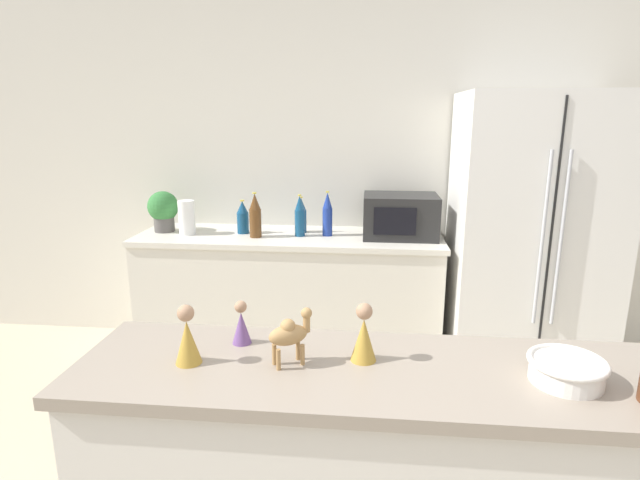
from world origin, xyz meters
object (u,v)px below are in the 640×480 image
potted_plant (163,209)px  microwave (400,216)px  camel_figurine (290,333)px  back_bottle_1 (301,215)px  back_bottle_2 (243,218)px  refrigerator (530,240)px  back_bottle_3 (327,215)px  fruit_bowl (567,369)px  wise_man_figurine_purple (241,325)px  back_bottle_4 (255,216)px  back_bottle_0 (300,216)px  wise_man_figurine_crimson (364,336)px  wise_man_figurine_blue (187,338)px  paper_towel_roll (187,218)px

potted_plant → microwave: 1.62m
camel_figurine → back_bottle_1: bearing=97.1°
back_bottle_2 → refrigerator: bearing=-2.6°
back_bottle_3 → fruit_bowl: 2.20m
camel_figurine → wise_man_figurine_purple: (-0.16, 0.11, -0.03)m
refrigerator → camel_figurine: bearing=-121.7°
back_bottle_1 → fruit_bowl: size_ratio=1.30×
back_bottle_2 → fruit_bowl: (1.36, -2.07, 0.06)m
back_bottle_4 → camel_figurine: (0.54, -1.95, 0.08)m
microwave → back_bottle_0: 0.66m
refrigerator → back_bottle_4: (-1.76, -0.02, 0.12)m
back_bottle_1 → fruit_bowl: (0.96, -2.14, 0.05)m
potted_plant → back_bottle_0: bearing=-2.5°
fruit_bowl → wise_man_figurine_crimson: bearing=172.7°
wise_man_figurine_crimson → back_bottle_1: bearing=102.4°
back_bottle_3 → wise_man_figurine_crimson: bearing=-82.3°
wise_man_figurine_crimson → back_bottle_3: bearing=97.7°
microwave → refrigerator: bearing=-6.2°
wise_man_figurine_blue → back_bottle_4: bearing=97.8°
back_bottle_0 → wise_man_figurine_blue: 2.03m
paper_towel_roll → fruit_bowl: size_ratio=1.20×
back_bottle_0 → back_bottle_2: (-0.40, 0.04, -0.02)m
back_bottle_3 → wise_man_figurine_crimson: (0.27, -2.00, 0.06)m
potted_plant → back_bottle_2: (0.56, 0.00, -0.05)m
back_bottle_0 → back_bottle_4: bearing=-168.2°
camel_figurine → refrigerator: bearing=58.3°
back_bottle_4 → fruit_bowl: 2.33m
back_bottle_4 → wise_man_figurine_crimson: 2.04m
microwave → camel_figurine: 2.09m
microwave → back_bottle_4: bearing=-173.5°
back_bottle_2 → back_bottle_3: size_ratio=0.77×
refrigerator → microwave: refrigerator is taller
potted_plant → back_bottle_3: bearing=-0.5°
camel_figurine → wise_man_figurine_purple: 0.20m
paper_towel_roll → back_bottle_1: bearing=10.3°
back_bottle_2 → fruit_bowl: bearing=-56.8°
camel_figurine → back_bottle_2: bearing=107.7°
back_bottle_2 → back_bottle_4: (0.11, -0.10, 0.03)m
back_bottle_2 → back_bottle_3: (0.58, -0.01, 0.03)m
back_bottle_3 → fruit_bowl: (0.78, -2.06, 0.02)m
back_bottle_2 → wise_man_figurine_purple: wise_man_figurine_purple is taller
microwave → wise_man_figurine_crimson: (-0.21, -2.01, 0.06)m
back_bottle_1 → camel_figurine: camel_figurine is taller
refrigerator → back_bottle_3: 1.30m
microwave → back_bottle_4: (-0.95, -0.11, 0.00)m
fruit_bowl → wise_man_figurine_purple: wise_man_figurine_purple is taller
back_bottle_3 → wise_man_figurine_crimson: back_bottle_3 is taller
back_bottle_0 → wise_man_figurine_purple: 1.90m
back_bottle_0 → back_bottle_4: back_bottle_4 is taller
paper_towel_roll → wise_man_figurine_crimson: wise_man_figurine_crimson is taller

